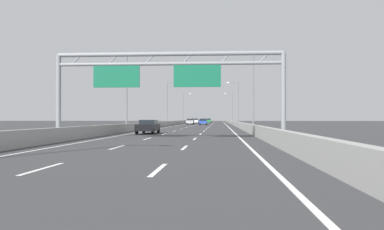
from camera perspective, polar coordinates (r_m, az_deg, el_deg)
The scene contains 51 objects.
ground_plane at distance 99.51m, azimuth 1.84°, elevation -1.36°, with size 260.00×260.00×0.00m, color #38383A.
lane_dash_left_1 at distance 13.20m, azimuth -20.59°, elevation -7.21°, with size 0.16×3.00×0.01m, color white.
lane_dash_left_2 at distance 21.68m, azimuth -10.63°, elevation -4.57°, with size 0.16×3.00×0.01m, color white.
lane_dash_left_3 at distance 30.46m, azimuth -6.36°, elevation -3.39°, with size 0.16×3.00×0.01m, color white.
lane_dash_left_4 at distance 39.34m, azimuth -4.02°, elevation -2.73°, with size 0.16×3.00×0.01m, color white.
lane_dash_left_5 at distance 48.26m, azimuth -2.54°, elevation -2.31°, with size 0.16×3.00×0.01m, color white.
lane_dash_left_6 at distance 57.21m, azimuth -1.52°, elevation -2.02°, with size 0.16×3.00×0.01m, color white.
lane_dash_left_7 at distance 66.17m, azimuth -0.78°, elevation -1.81°, with size 0.16×3.00×0.01m, color white.
lane_dash_left_8 at distance 75.14m, azimuth -0.22°, elevation -1.65°, with size 0.16×3.00×0.01m, color white.
lane_dash_left_9 at distance 84.12m, azimuth 0.23°, elevation -1.52°, with size 0.16×3.00×0.01m, color white.
lane_dash_left_10 at distance 93.10m, azimuth 0.59°, elevation -1.42°, with size 0.16×3.00×0.01m, color white.
lane_dash_left_11 at distance 102.09m, azimuth 0.88°, elevation -1.33°, with size 0.16×3.00×0.01m, color white.
lane_dash_left_12 at distance 111.08m, azimuth 1.13°, elevation -1.26°, with size 0.16×3.00×0.01m, color white.
lane_dash_left_13 at distance 120.06m, azimuth 1.34°, elevation -1.20°, with size 0.16×3.00×0.01m, color white.
lane_dash_left_14 at distance 129.06m, azimuth 1.52°, elevation -1.15°, with size 0.16×3.00×0.01m, color white.
lane_dash_left_15 at distance 138.05m, azimuth 1.68°, elevation -1.10°, with size 0.16×3.00×0.01m, color white.
lane_dash_left_16 at distance 147.04m, azimuth 1.82°, elevation -1.06°, with size 0.16×3.00×0.01m, color white.
lane_dash_left_17 at distance 156.03m, azimuth 1.94°, elevation -1.03°, with size 0.16×3.00×0.01m, color white.
lane_dash_right_1 at distance 12.17m, azimuth -4.83°, elevation -7.81°, with size 0.16×3.00×0.01m, color white.
lane_dash_right_2 at distance 21.07m, azimuth -1.08°, elevation -4.70°, with size 0.16×3.00×0.01m, color white.
lane_dash_right_3 at distance 30.03m, azimuth 0.42°, elevation -3.43°, with size 0.16×3.00×0.01m, color white.
lane_dash_right_4 at distance 39.01m, azimuth 1.23°, elevation -2.75°, with size 0.16×3.00×0.01m, color white.
lane_dash_right_5 at distance 47.99m, azimuth 1.74°, elevation -2.32°, with size 0.16×3.00×0.01m, color white.
lane_dash_right_6 at distance 56.98m, azimuth 2.09°, elevation -2.02°, with size 0.16×3.00×0.01m, color white.
lane_dash_right_7 at distance 65.98m, azimuth 2.34°, elevation -1.81°, with size 0.16×3.00×0.01m, color white.
lane_dash_right_8 at distance 74.97m, azimuth 2.53°, elevation -1.65°, with size 0.16×3.00×0.01m, color white.
lane_dash_right_9 at distance 83.97m, azimuth 2.68°, elevation -1.52°, with size 0.16×3.00×0.01m, color white.
lane_dash_right_10 at distance 92.96m, azimuth 2.80°, elevation -1.42°, with size 0.16×3.00×0.01m, color white.
lane_dash_right_11 at distance 101.96m, azimuth 2.90°, elevation -1.33°, with size 0.16×3.00×0.01m, color white.
lane_dash_right_12 at distance 110.96m, azimuth 2.99°, elevation -1.26°, with size 0.16×3.00×0.01m, color white.
lane_dash_right_13 at distance 119.96m, azimuth 3.06°, elevation -1.20°, with size 0.16×3.00×0.01m, color white.
lane_dash_right_14 at distance 128.95m, azimuth 3.12°, elevation -1.15°, with size 0.16×3.00×0.01m, color white.
lane_dash_right_15 at distance 137.95m, azimuth 3.17°, elevation -1.10°, with size 0.16×3.00×0.01m, color white.
lane_dash_right_16 at distance 146.95m, azimuth 3.22°, elevation -1.06°, with size 0.16×3.00×0.01m, color white.
lane_dash_right_17 at distance 155.95m, azimuth 3.26°, elevation -1.03°, with size 0.16×3.00×0.01m, color white.
edge_line_left at distance 87.90m, azimuth -1.87°, elevation -1.47°, with size 0.16×176.00×0.01m, color white.
edge_line_right at distance 87.46m, azimuth 4.99°, elevation -1.48°, with size 0.16×176.00×0.01m, color white.
barrier_left at distance 109.94m, azimuth -1.57°, elevation -1.02°, with size 0.45×220.00×0.95m.
barrier_right at distance 109.49m, azimuth 5.64°, elevation -1.02°, with size 0.45×220.00×0.95m.
sign_gantry at distance 28.87m, azimuth -3.75°, elevation 6.03°, with size 16.68×0.36×6.36m.
streetlamp_left_mid at distance 49.37m, azimuth -9.10°, elevation 4.00°, with size 2.58×0.28×9.50m.
streetlamp_right_mid at distance 48.26m, azimuth 8.49°, elevation 4.10°, with size 2.58×0.28×9.50m.
streetlamp_left_far at distance 86.94m, azimuth -3.41°, elevation 2.07°, with size 2.58×0.28×9.50m.
streetlamp_right_far at distance 86.31m, azimuth 6.48°, elevation 2.09°, with size 2.58×0.28×9.50m.
streetlamp_left_distant at distance 124.88m, azimuth -1.17°, elevation 1.30°, with size 2.58×0.28×9.50m.
streetlamp_right_distant at distance 124.44m, azimuth 5.70°, elevation 1.31°, with size 2.58×0.28×9.50m.
silver_car at distance 99.97m, azimuth -0.25°, elevation -0.92°, with size 1.76×4.54×1.44m.
white_car at distance 118.07m, azimuth 0.46°, elevation -0.85°, with size 1.90×4.11×1.47m.
blue_car at distance 94.15m, azimuth 1.62°, elevation -0.95°, with size 1.77×4.40×1.46m.
black_car at distance 40.08m, azimuth -6.30°, elevation -1.64°, with size 1.77×4.60×1.40m.
green_car at distance 131.27m, azimuth 2.35°, elevation -0.81°, with size 1.81×4.16×1.45m.
Camera 1 is at (3.64, 0.57, 1.56)m, focal length 37.22 mm.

